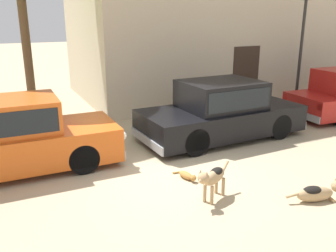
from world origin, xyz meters
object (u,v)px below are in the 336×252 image
object	(u,v)px
stray_dog_tan	(318,192)
stray_cat	(187,176)
parked_sedan_nearest	(12,137)
street_lamp	(302,35)
stray_dog_spotted	(213,177)
parked_sedan_second	(221,110)

from	to	relation	value
stray_dog_tan	stray_cat	bearing A→B (deg)	148.52
stray_dog_tan	stray_cat	xyz separation A→B (m)	(-1.65, 1.78, -0.10)
parked_sedan_nearest	stray_dog_tan	bearing A→B (deg)	-37.55
parked_sedan_nearest	stray_cat	distance (m)	3.68
stray_cat	street_lamp	size ratio (longest dim) A/B	0.15
parked_sedan_nearest	street_lamp	distance (m)	9.65
stray_dog_spotted	street_lamp	world-z (taller)	street_lamp
stray_dog_tan	street_lamp	world-z (taller)	street_lamp
parked_sedan_second	street_lamp	world-z (taller)	street_lamp
street_lamp	stray_dog_tan	bearing A→B (deg)	-130.96
stray_dog_spotted	stray_dog_tan	xyz separation A→B (m)	(1.66, -0.83, -0.27)
parked_sedan_nearest	stray_dog_tan	world-z (taller)	parked_sedan_nearest
stray_dog_tan	stray_cat	distance (m)	2.43
parked_sedan_nearest	street_lamp	bearing A→B (deg)	10.49
parked_sedan_nearest	street_lamp	size ratio (longest dim) A/B	1.13
stray_dog_spotted	stray_dog_tan	size ratio (longest dim) A/B	0.87
stray_dog_tan	street_lamp	size ratio (longest dim) A/B	0.28
stray_dog_spotted	stray_dog_tan	bearing A→B (deg)	125.67
parked_sedan_nearest	stray_cat	xyz separation A→B (m)	(3.06, -1.92, -0.68)
parked_sedan_second	stray_dog_spotted	bearing A→B (deg)	-127.70
stray_cat	street_lamp	xyz separation A→B (m)	(6.29, 3.56, 2.41)
stray_dog_spotted	street_lamp	size ratio (longest dim) A/B	0.24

